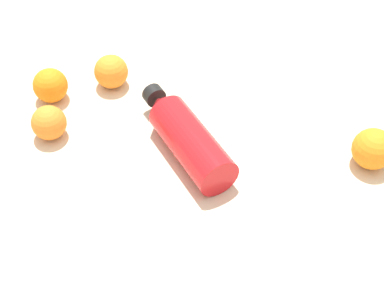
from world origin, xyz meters
TOP-DOWN VIEW (x-y plane):
  - ground_plane at (0.00, 0.00)m, footprint 2.40×2.40m
  - water_bottle at (-0.06, -0.06)m, footprint 0.15×0.25m
  - orange_0 at (0.07, -0.27)m, footprint 0.06×0.06m
  - orange_1 at (-0.10, -0.28)m, footprint 0.07×0.07m
  - orange_2 at (-0.00, -0.34)m, footprint 0.07×0.07m
  - orange_3 at (-0.24, 0.21)m, footprint 0.07×0.07m

SIDE VIEW (x-z plane):
  - ground_plane at x=0.00m, z-range 0.00..0.00m
  - orange_0 at x=0.07m, z-range 0.00..0.06m
  - orange_2 at x=0.00m, z-range 0.00..0.07m
  - orange_1 at x=-0.10m, z-range 0.00..0.07m
  - orange_3 at x=-0.24m, z-range 0.00..0.07m
  - water_bottle at x=-0.06m, z-range 0.00..0.07m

